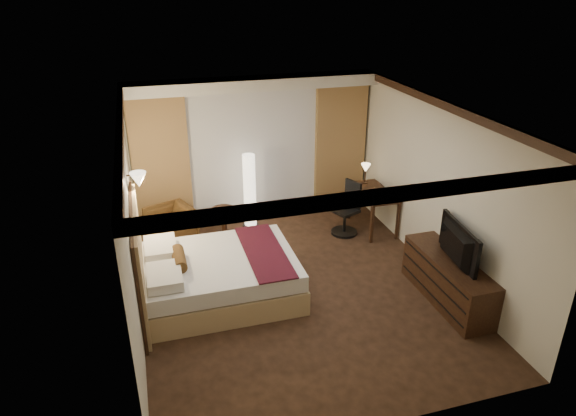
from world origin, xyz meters
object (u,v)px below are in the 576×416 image
object	(u,v)px
floor_lamp	(250,191)
side_table	(224,221)
desk	(373,210)
dresser	(448,280)
bed	(221,276)
armchair	(171,224)
office_chair	(345,209)
television	(452,241)

from	to	relation	value
floor_lamp	side_table	bearing A→B (deg)	-165.32
desk	dresser	world-z (taller)	desk
bed	armchair	world-z (taller)	armchair
armchair	office_chair	world-z (taller)	office_chair
armchair	dresser	size ratio (longest dim) A/B	0.43
side_table	office_chair	distance (m)	2.21
side_table	desk	xyz separation A→B (m)	(2.67, -0.58, 0.13)
armchair	television	bearing A→B (deg)	30.66
floor_lamp	office_chair	world-z (taller)	floor_lamp
side_table	television	xyz separation A→B (m)	(2.69, -3.01, 0.74)
television	floor_lamp	bearing A→B (deg)	41.87
bed	armchair	distance (m)	1.92
side_table	office_chair	xyz separation A→B (m)	(2.10, -0.63, 0.25)
floor_lamp	television	bearing A→B (deg)	-55.49
floor_lamp	television	distance (m)	3.83
armchair	office_chair	size ratio (longest dim) A/B	0.75
armchair	side_table	distance (m)	0.96
armchair	side_table	bearing A→B (deg)	76.81
bed	office_chair	world-z (taller)	office_chair
desk	office_chair	distance (m)	0.58
bed	desk	distance (m)	3.35
bed	side_table	size ratio (longest dim) A/B	4.49
desk	dresser	xyz separation A→B (m)	(0.05, -2.43, -0.04)
armchair	desk	size ratio (longest dim) A/B	0.66
floor_lamp	desk	size ratio (longest dim) A/B	1.27
bed	television	xyz separation A→B (m)	(3.07, -1.05, 0.66)
armchair	bed	bearing A→B (deg)	-3.82
bed	side_table	distance (m)	2.00
dresser	television	xyz separation A→B (m)	(-0.03, 0.00, 0.64)
armchair	floor_lamp	distance (m)	1.53
floor_lamp	desk	distance (m)	2.29
floor_lamp	dresser	xyz separation A→B (m)	(2.20, -3.15, -0.38)
armchair	television	world-z (taller)	television
armchair	television	xyz separation A→B (m)	(3.63, -2.88, 0.61)
office_chair	television	xyz separation A→B (m)	(0.59, -2.38, 0.49)
bed	desk	xyz separation A→B (m)	(3.05, 1.38, 0.06)
office_chair	television	bearing A→B (deg)	-99.29
bed	office_chair	bearing A→B (deg)	28.21
armchair	side_table	xyz separation A→B (m)	(0.95, 0.13, -0.13)
bed	television	size ratio (longest dim) A/B	2.03
bed	floor_lamp	size ratio (longest dim) A/B	1.53
armchair	dresser	xyz separation A→B (m)	(3.66, -2.88, -0.04)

